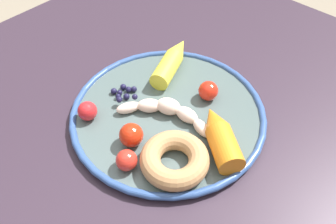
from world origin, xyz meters
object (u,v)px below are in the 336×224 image
object	(u,v)px
tomato_mid	(131,135)
tomato_far	(127,160)
banana	(167,111)
blueberry_pile	(124,93)
plate	(168,113)
tomato_extra	(87,111)
dining_table	(142,150)
carrot_yellow	(172,60)
donut	(175,159)
tomato_near	(208,91)
carrot_orange	(220,136)

from	to	relation	value
tomato_mid	tomato_far	size ratio (longest dim) A/B	1.18
banana	blueberry_pile	xyz separation A→B (m)	(-0.02, 0.09, -0.01)
plate	tomato_far	size ratio (longest dim) A/B	10.32
tomato_extra	plate	bearing A→B (deg)	-42.13
dining_table	banana	xyz separation A→B (m)	(0.04, -0.03, 0.10)
dining_table	plate	xyz separation A→B (m)	(0.05, -0.03, 0.09)
banana	tomato_extra	xyz separation A→B (m)	(-0.09, 0.10, 0.00)
carrot_yellow	donut	bearing A→B (deg)	-136.97
blueberry_pile	tomato_near	world-z (taller)	tomato_near
carrot_yellow	donut	size ratio (longest dim) A/B	1.35
dining_table	tomato_extra	size ratio (longest dim) A/B	33.34
donut	tomato_extra	size ratio (longest dim) A/B	3.17
plate	blueberry_pile	world-z (taller)	blueberry_pile
banana	carrot_yellow	xyz separation A→B (m)	(0.10, 0.08, 0.01)
blueberry_pile	carrot_orange	bearing A→B (deg)	-82.04
plate	tomato_extra	bearing A→B (deg)	137.87
dining_table	donut	bearing A→B (deg)	-105.36
carrot_orange	blueberry_pile	distance (m)	0.20
carrot_yellow	tomato_far	bearing A→B (deg)	-154.22
carrot_yellow	tomato_near	world-z (taller)	carrot_yellow
tomato_near	dining_table	bearing A→B (deg)	155.09
banana	tomato_near	size ratio (longest dim) A/B	4.63
dining_table	blueberry_pile	distance (m)	0.12
dining_table	tomato_far	bearing A→B (deg)	-144.56
donut	tomato_mid	size ratio (longest dim) A/B	2.70
tomato_near	tomato_extra	distance (m)	0.22
dining_table	carrot_yellow	xyz separation A→B (m)	(0.14, 0.05, 0.11)
tomato_mid	plate	bearing A→B (deg)	1.68
plate	tomato_near	distance (m)	0.08
tomato_mid	tomato_extra	distance (m)	0.10
blueberry_pile	tomato_extra	xyz separation A→B (m)	(-0.08, 0.01, 0.01)
tomato_mid	tomato_far	distance (m)	0.05
carrot_orange	tomato_extra	bearing A→B (deg)	117.73
plate	tomato_mid	bearing A→B (deg)	-178.32
plate	donut	xyz separation A→B (m)	(-0.08, -0.08, 0.02)
tomato_near	carrot_orange	bearing A→B (deg)	-132.22
banana	blueberry_pile	world-z (taller)	banana
banana	carrot_orange	xyz separation A→B (m)	(0.01, -0.10, 0.01)
dining_table	carrot_yellow	bearing A→B (deg)	19.37
tomato_mid	tomato_far	bearing A→B (deg)	-142.54
carrot_yellow	tomato_far	world-z (taller)	carrot_yellow
carrot_orange	plate	bearing A→B (deg)	91.78
plate	tomato_far	distance (m)	0.13
banana	carrot_orange	world-z (taller)	carrot_orange
carrot_orange	tomato_near	distance (m)	0.11
donut	tomato_near	world-z (taller)	tomato_near
tomato_near	blueberry_pile	bearing A→B (deg)	130.33
dining_table	donut	distance (m)	0.16
dining_table	carrot_yellow	world-z (taller)	carrot_yellow
dining_table	plate	size ratio (longest dim) A/B	3.24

